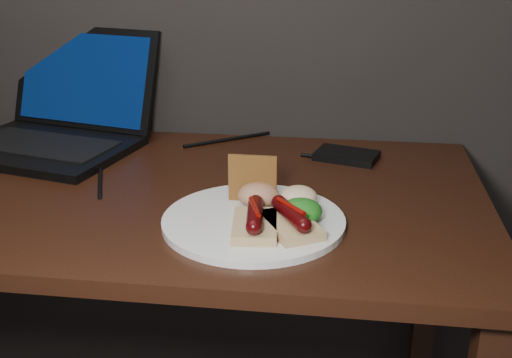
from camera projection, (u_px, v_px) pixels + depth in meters
name	position (u px, v px, depth m)	size (l,w,h in m)	color
desk	(121.00, 227.00, 1.27)	(1.40, 0.70, 0.75)	black
laptop	(58.00, 123.00, 1.45)	(0.45, 0.44, 0.25)	black
hard_drive	(347.00, 156.00, 1.37)	(0.13, 0.08, 0.02)	black
desk_cables	(139.00, 157.00, 1.38)	(0.95, 0.44, 0.01)	black
plate	(254.00, 221.00, 1.07)	(0.31, 0.31, 0.01)	silver
bread_sausage_center	(255.00, 221.00, 1.02)	(0.08, 0.12, 0.04)	#E4BF86
bread_sausage_right	(291.00, 220.00, 1.02)	(0.12, 0.13, 0.04)	#E4BF86
crispbread	(252.00, 178.00, 1.12)	(0.09, 0.01, 0.09)	brown
salad_greens	(301.00, 211.00, 1.05)	(0.07, 0.07, 0.04)	#1C5F13
salsa_mound	(258.00, 195.00, 1.11)	(0.07, 0.07, 0.04)	maroon
coleslaw_mound	(299.00, 197.00, 1.11)	(0.06, 0.06, 0.04)	#EEE3CD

